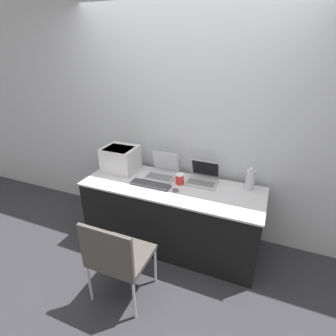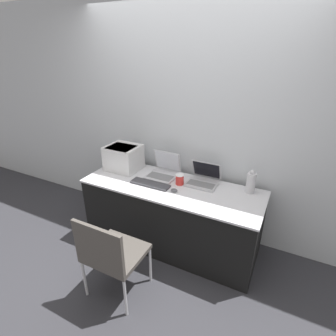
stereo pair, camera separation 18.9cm
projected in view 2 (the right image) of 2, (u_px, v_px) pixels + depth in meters
The scene contains 11 objects.
ground_plane at pixel (157, 260), 2.79m from camera, with size 14.00×14.00×0.00m, color #333338.
wall_back at pixel (190, 124), 2.88m from camera, with size 8.00×0.05×2.60m.
table at pixel (171, 215), 2.91m from camera, with size 1.91×0.69×0.74m.
printer at pixel (124, 157), 3.08m from camera, with size 0.37×0.33×0.29m.
laptop_left at pixel (163, 171), 2.96m from camera, with size 0.32×0.33×0.26m.
laptop_right at pixel (203, 179), 2.79m from camera, with size 0.32×0.30×0.22m.
external_keyboard at pixel (150, 184), 2.77m from camera, with size 0.43×0.13×0.02m.
coffee_cup at pixel (180, 179), 2.77m from camera, with size 0.09×0.09×0.11m.
mouse at pixel (174, 190), 2.64m from camera, with size 0.07×0.05×0.03m.
metal_pitcher at pixel (251, 182), 2.59m from camera, with size 0.09×0.09×0.24m.
chair at pixel (110, 252), 2.21m from camera, with size 0.48×0.44×0.84m.
Camera 2 is at (1.06, -1.84, 2.07)m, focal length 28.00 mm.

